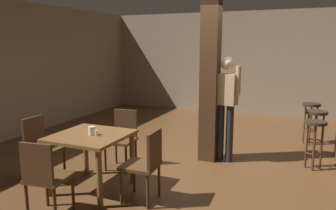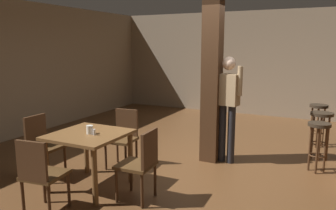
{
  "view_description": "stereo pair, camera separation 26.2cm",
  "coord_description": "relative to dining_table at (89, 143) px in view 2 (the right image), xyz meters",
  "views": [
    {
      "loc": [
        1.53,
        -4.68,
        1.9
      ],
      "look_at": [
        -0.36,
        -0.24,
        1.01
      ],
      "focal_mm": 35.0,
      "sensor_mm": 36.0,
      "label": 1
    },
    {
      "loc": [
        1.77,
        -4.57,
        1.9
      ],
      "look_at": [
        -0.36,
        -0.24,
        1.01
      ],
      "focal_mm": 35.0,
      "sensor_mm": 36.0,
      "label": 2
    }
  ],
  "objects": [
    {
      "name": "napkin_cup",
      "position": [
        0.04,
        -0.02,
        0.19
      ],
      "size": [
        0.09,
        0.09,
        0.11
      ],
      "primitive_type": "cylinder",
      "color": "silver",
      "rests_on": "dining_table"
    },
    {
      "name": "bar_stool_near",
      "position": [
        2.72,
        1.96,
        -0.06
      ],
      "size": [
        0.33,
        0.33,
        0.76
      ],
      "color": "#2D2319",
      "rests_on": "ground_plane"
    },
    {
      "name": "wall_back",
      "position": [
        1.01,
        5.78,
        0.77
      ],
      "size": [
        8.0,
        0.1,
        2.8
      ],
      "primitive_type": "cube",
      "color": "gray",
      "rests_on": "ground_plane"
    },
    {
      "name": "standing_person",
      "position": [
        1.36,
        1.77,
        0.38
      ],
      "size": [
        0.47,
        0.26,
        1.72
      ],
      "color": "tan",
      "rests_on": "ground_plane"
    },
    {
      "name": "dining_table",
      "position": [
        0.0,
        0.0,
        0.0
      ],
      "size": [
        0.92,
        0.92,
        0.76
      ],
      "color": "brown",
      "rests_on": "ground_plane"
    },
    {
      "name": "chair_east",
      "position": [
        0.82,
        -0.03,
        -0.12
      ],
      "size": [
        0.44,
        0.44,
        0.89
      ],
      "color": "#4C3319",
      "rests_on": "ground_plane"
    },
    {
      "name": "chair_north",
      "position": [
        -0.04,
        0.87,
        -0.12
      ],
      "size": [
        0.45,
        0.45,
        0.89
      ],
      "color": "#4C3319",
      "rests_on": "ground_plane"
    },
    {
      "name": "ground_plane",
      "position": [
        1.01,
        1.28,
        -0.63
      ],
      "size": [
        10.8,
        10.8,
        0.0
      ],
      "primitive_type": "plane",
      "color": "brown"
    },
    {
      "name": "bar_stool_far",
      "position": [
        2.66,
        3.35,
        -0.04
      ],
      "size": [
        0.33,
        0.33,
        0.8
      ],
      "color": "#2D2319",
      "rests_on": "ground_plane"
    },
    {
      "name": "salt_shaker",
      "position": [
        0.13,
        -0.04,
        0.17
      ],
      "size": [
        0.03,
        0.03,
        0.08
      ],
      "primitive_type": "cylinder",
      "color": "silver",
      "rests_on": "dining_table"
    },
    {
      "name": "chair_south",
      "position": [
        -0.01,
        -0.83,
        -0.12
      ],
      "size": [
        0.47,
        0.47,
        0.89
      ],
      "color": "#4C3319",
      "rests_on": "ground_plane"
    },
    {
      "name": "bar_stool_mid",
      "position": [
        2.73,
        2.59,
        -0.02
      ],
      "size": [
        0.36,
        0.36,
        0.8
      ],
      "color": "#2D2319",
      "rests_on": "ground_plane"
    },
    {
      "name": "chair_west",
      "position": [
        -0.87,
        0.0,
        -0.12
      ],
      "size": [
        0.42,
        0.42,
        0.89
      ],
      "color": "#4C3319",
      "rests_on": "ground_plane"
    },
    {
      "name": "wall_left",
      "position": [
        -2.99,
        1.28,
        0.77
      ],
      "size": [
        0.1,
        9.0,
        2.8
      ],
      "primitive_type": "cube",
      "color": "gray",
      "rests_on": "ground_plane"
    },
    {
      "name": "pillar",
      "position": [
        1.1,
        1.74,
        0.77
      ],
      "size": [
        0.28,
        0.28,
        2.8
      ],
      "primitive_type": "cube",
      "color": "#422816",
      "rests_on": "ground_plane"
    }
  ]
}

